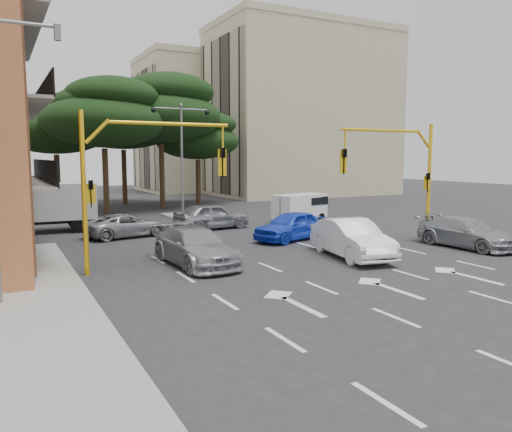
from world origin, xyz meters
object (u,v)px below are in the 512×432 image
at_px(street_lamp_center, 182,141).
at_px(car_silver_cross_b, 212,216).
at_px(signal_mast_left, 133,169).
at_px(car_silver_wagon, 195,246).
at_px(car_white_hatch, 352,239).
at_px(car_silver_cross_a, 127,225).
at_px(car_silver_parked, 466,233).
at_px(car_blue_compact, 291,226).
at_px(box_truck_a, 45,208).
at_px(signal_mast_right, 404,166).
at_px(van_white, 300,208).

relative_size(street_lamp_center, car_silver_cross_b, 1.67).
bearing_deg(car_silver_cross_b, signal_mast_left, 133.89).
bearing_deg(car_silver_wagon, street_lamp_center, 69.44).
distance_m(signal_mast_left, car_white_hatch, 9.59).
distance_m(signal_mast_left, car_silver_cross_a, 8.92).
height_order(signal_mast_left, car_silver_parked, signal_mast_left).
distance_m(car_blue_compact, car_silver_parked, 8.53).
relative_size(signal_mast_left, car_silver_wagon, 1.16).
xyz_separation_m(car_white_hatch, car_silver_cross_b, (-2.08, 10.69, -0.03)).
distance_m(car_blue_compact, car_silver_wagon, 7.34).
relative_size(car_silver_cross_a, box_truck_a, 0.78).
bearing_deg(car_silver_parked, signal_mast_right, 119.71).
height_order(signal_mast_right, car_silver_cross_a, signal_mast_right).
bearing_deg(van_white, signal_mast_right, -13.67).
distance_m(car_white_hatch, box_truck_a, 17.81).
relative_size(street_lamp_center, car_blue_compact, 1.75).
bearing_deg(box_truck_a, signal_mast_right, -124.93).
bearing_deg(street_lamp_center, van_white, -37.94).
height_order(signal_mast_right, car_white_hatch, signal_mast_right).
distance_m(signal_mast_left, van_white, 16.26).
height_order(signal_mast_right, car_silver_parked, signal_mast_right).
xyz_separation_m(signal_mast_right, car_silver_parked, (1.67, -2.56, -3.17)).
relative_size(signal_mast_right, car_silver_cross_b, 1.29).
bearing_deg(signal_mast_left, car_silver_parked, -9.52).
bearing_deg(car_blue_compact, street_lamp_center, 172.14).
bearing_deg(van_white, car_silver_wagon, -65.86).
height_order(car_silver_wagon, van_white, van_white).
height_order(car_blue_compact, car_silver_wagon, car_blue_compact).
distance_m(car_silver_cross_a, van_white, 11.66).
bearing_deg(signal_mast_left, car_silver_cross_a, 78.95).
bearing_deg(car_silver_cross_b, box_truck_a, 61.83).
bearing_deg(car_silver_parked, car_silver_cross_a, 138.61).
relative_size(van_white, box_truck_a, 0.66).
distance_m(car_silver_cross_b, van_white, 6.43).
xyz_separation_m(car_white_hatch, car_blue_compact, (0.04, 5.05, -0.07)).
height_order(signal_mast_right, van_white, signal_mast_right).
bearing_deg(van_white, car_silver_cross_a, -101.91).
height_order(car_silver_cross_b, car_silver_parked, car_silver_cross_b).
bearing_deg(van_white, car_blue_compact, -52.27).
distance_m(signal_mast_right, box_truck_a, 20.00).
bearing_deg(box_truck_a, signal_mast_left, -167.34).
xyz_separation_m(car_silver_cross_a, car_silver_parked, (13.69, -10.71, 0.09)).
height_order(signal_mast_left, car_blue_compact, signal_mast_left).
distance_m(street_lamp_center, car_white_hatch, 16.72).
distance_m(car_silver_wagon, van_white, 14.23).
bearing_deg(car_silver_wagon, signal_mast_left, 172.13).
bearing_deg(street_lamp_center, car_blue_compact, -79.02).
xyz_separation_m(car_blue_compact, car_silver_cross_b, (-2.12, 5.64, 0.03)).
bearing_deg(car_silver_wagon, car_white_hatch, -18.19).
bearing_deg(car_silver_wagon, box_truck_a, 107.29).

